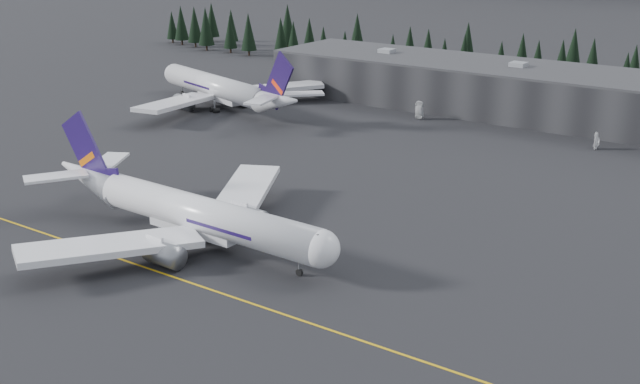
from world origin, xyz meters
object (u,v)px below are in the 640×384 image
Objects in this scene: terminal at (553,95)px; jet_parked at (226,90)px; gse_vehicle_a at (420,117)px; jet_main at (184,210)px; gse_vehicle_b at (596,146)px.

jet_parked is (-76.68, -40.39, -0.95)m from terminal.
jet_parked is 13.00× the size of gse_vehicle_a.
gse_vehicle_a is (-27.74, -20.38, -5.63)m from terminal.
jet_parked is at bearing -153.06° from gse_vehicle_a.
terminal is at bearing 81.92° from jet_main.
terminal is 33.01× the size of gse_vehicle_a.
terminal reaches higher than gse_vehicle_a.
terminal is 86.67m from jet_parked.
jet_parked is at bearing -152.22° from terminal.
terminal is at bearing -135.48° from jet_parked.
jet_parked is (-57.34, 75.08, 0.27)m from jet_main.
terminal is 39.74× the size of gse_vehicle_b.
jet_main is 94.47m from jet_parked.
jet_main is 95.56m from gse_vehicle_a.
jet_main is 100.02m from gse_vehicle_b.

